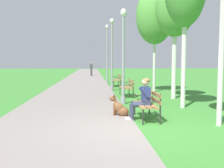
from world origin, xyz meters
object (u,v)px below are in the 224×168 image
park_bench_mid (127,86)px  birch_tree_fourth (155,16)px  park_bench_near (148,102)px  lamp_post_near (123,55)px  birch_tree_third (175,9)px  park_bench_far (117,79)px  person_seated_on_near_bench (142,97)px  dog_brown (120,109)px  pedestrian_distant (91,69)px  lamp_post_mid (112,54)px  lamp_post_far (107,53)px

park_bench_mid → birch_tree_fourth: (1.76, 1.76, 3.74)m
park_bench_near → lamp_post_near: (-0.43, 2.85, 1.47)m
birch_tree_third → park_bench_mid: bearing=154.8°
park_bench_mid → park_bench_far: (0.00, 5.41, 0.00)m
park_bench_far → birch_tree_third: (2.04, -6.37, 3.60)m
lamp_post_near → birch_tree_fourth: 5.23m
park_bench_mid → person_seated_on_near_bench: size_ratio=1.20×
park_bench_near → person_seated_on_near_bench: size_ratio=1.20×
park_bench_near → person_seated_on_near_bench: bearing=-156.7°
dog_brown → lamp_post_near: 3.01m
pedestrian_distant → birch_tree_fourth: bearing=-78.0°
person_seated_on_near_bench → birch_tree_third: size_ratio=0.23×
birch_tree_third → birch_tree_fourth: birch_tree_fourth is taller
park_bench_near → birch_tree_fourth: (1.83, 6.99, 3.74)m
lamp_post_mid → birch_tree_fourth: bearing=-22.3°
lamp_post_near → lamp_post_far: size_ratio=0.83×
park_bench_near → birch_tree_third: (2.11, 4.27, 3.60)m
park_bench_near → lamp_post_far: bearing=92.1°
person_seated_on_near_bench → pedestrian_distant: size_ratio=0.76×
pedestrian_distant → birch_tree_third: bearing=-78.8°
dog_brown → lamp_post_far: 12.95m
person_seated_on_near_bench → lamp_post_near: (-0.22, 2.94, 1.30)m
person_seated_on_near_bench → dog_brown: (-0.61, 0.50, -0.42)m
lamp_post_near → pedestrian_distant: lamp_post_near is taller
pedestrian_distant → lamp_post_near: bearing=-86.4°
park_bench_near → dog_brown: 0.95m
park_bench_far → lamp_post_near: 7.94m
park_bench_near → lamp_post_mid: (-0.50, 7.94, 1.70)m
park_bench_far → lamp_post_far: bearing=102.4°
park_bench_far → person_seated_on_near_bench: 10.73m
park_bench_far → birch_tree_fourth: size_ratio=0.26×
lamp_post_mid → birch_tree_fourth: birch_tree_fourth is taller
park_bench_mid → pedestrian_distant: size_ratio=0.91×
person_seated_on_near_bench → park_bench_near: bearing=23.3°
park_bench_mid → pedestrian_distant: 18.63m
park_bench_near → dog_brown: (-0.82, 0.41, -0.25)m
lamp_post_mid → dog_brown: bearing=-92.4°
lamp_post_mid → lamp_post_far: bearing=89.9°
park_bench_near → pedestrian_distant: bearing=94.2°
person_seated_on_near_bench → lamp_post_near: size_ratio=0.33×
person_seated_on_near_bench → dog_brown: person_seated_on_near_bench is taller
park_bench_far → pedestrian_distant: 13.26m
park_bench_near → lamp_post_near: size_ratio=0.39×
lamp_post_far → lamp_post_mid: bearing=-90.1°
lamp_post_near → lamp_post_mid: 5.10m
park_bench_far → dog_brown: park_bench_far is taller
lamp_post_near → pedestrian_distant: bearing=93.6°
lamp_post_near → person_seated_on_near_bench: bearing=-85.8°
lamp_post_far → pedestrian_distant: size_ratio=2.80×
birch_tree_third → person_seated_on_near_bench: bearing=-118.1°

